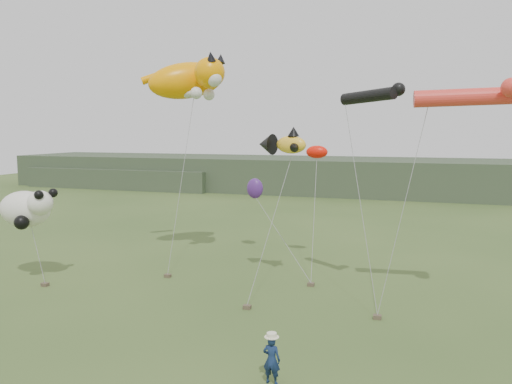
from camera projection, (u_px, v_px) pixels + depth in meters
ground at (216, 351)px, 16.57m from camera, size 120.00×120.00×0.00m
headland at (336, 176)px, 59.48m from camera, size 90.00×13.00×4.00m
festival_attendant at (272, 360)px, 14.35m from camera, size 0.55×0.38×1.44m
sandbag_anchors at (223, 292)px, 22.34m from camera, size 15.54×4.13×0.16m
cat_kite at (191, 79)px, 26.69m from camera, size 5.64×4.43×2.59m
fish_kite at (282, 144)px, 22.80m from camera, size 2.62×1.74×1.29m
tube_kites at (439, 95)px, 19.57m from camera, size 6.83×2.39×1.02m
panda_kite at (27, 208)px, 24.06m from camera, size 3.12×2.02×1.94m
misc_kites at (278, 175)px, 28.58m from camera, size 5.15×2.40×3.26m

